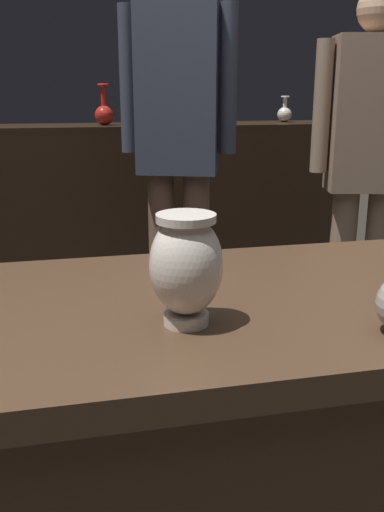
# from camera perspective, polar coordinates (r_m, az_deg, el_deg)

# --- Properties ---
(display_plinth) EXTENTS (1.20, 0.64, 0.80)m
(display_plinth) POSITION_cam_1_polar(r_m,az_deg,el_deg) (1.24, 0.47, -21.71)
(display_plinth) COLOR #422D1E
(display_plinth) RESTS_ON ground_plane
(back_display_shelf) EXTENTS (2.60, 0.40, 0.99)m
(back_display_shelf) POSITION_cam_1_polar(r_m,az_deg,el_deg) (3.23, -8.44, 4.14)
(back_display_shelf) COLOR black
(back_display_shelf) RESTS_ON ground_plane
(vase_centerpiece) EXTENTS (0.12, 0.12, 0.18)m
(vase_centerpiece) POSITION_cam_1_polar(r_m,az_deg,el_deg) (0.91, -0.60, -0.93)
(vase_centerpiece) COLOR silver
(vase_centerpiece) RESTS_ON display_plinth
(shelf_vase_far_right) EXTENTS (0.08, 0.08, 0.15)m
(shelf_vase_far_right) POSITION_cam_1_polar(r_m,az_deg,el_deg) (3.42, 9.30, 13.99)
(shelf_vase_far_right) COLOR silver
(shelf_vase_far_right) RESTS_ON back_display_shelf
(shelf_vase_center) EXTENTS (0.10, 0.10, 0.21)m
(shelf_vase_center) POSITION_cam_1_polar(r_m,az_deg,el_deg) (3.12, -8.81, 14.08)
(shelf_vase_center) COLOR red
(shelf_vase_center) RESTS_ON back_display_shelf
(visitor_center_back) EXTENTS (0.45, 0.28, 1.70)m
(visitor_center_back) POSITION_cam_1_polar(r_m,az_deg,el_deg) (2.34, -1.40, 12.40)
(visitor_center_back) COLOR brown
(visitor_center_back) RESTS_ON ground_plane
(visitor_near_right) EXTENTS (0.46, 0.25, 1.56)m
(visitor_near_right) POSITION_cam_1_polar(r_m,az_deg,el_deg) (2.46, 17.28, 9.63)
(visitor_near_right) COLOR #846B56
(visitor_near_right) RESTS_ON ground_plane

